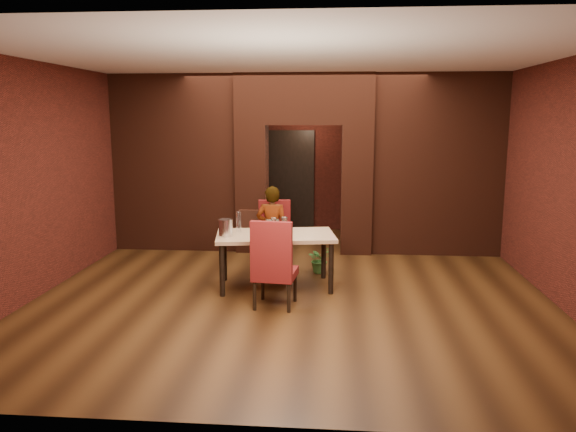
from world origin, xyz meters
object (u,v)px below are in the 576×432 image
at_px(dining_table, 276,261).
at_px(water_bottle, 239,221).
at_px(chair_near, 275,263).
at_px(potted_plant, 320,259).
at_px(chair_far, 275,237).
at_px(wine_glass_a, 274,225).
at_px(wine_glass_c, 285,229).
at_px(wine_bucket, 226,228).
at_px(wine_glass_b, 284,225).
at_px(person_seated, 272,230).

height_order(dining_table, water_bottle, water_bottle).
bearing_deg(chair_near, potted_plant, -101.74).
height_order(chair_far, chair_near, chair_near).
height_order(wine_glass_a, water_bottle, water_bottle).
xyz_separation_m(chair_far, wine_glass_c, (0.25, -0.87, 0.31)).
relative_size(chair_far, wine_bucket, 4.67).
distance_m(wine_glass_b, wine_bucket, 0.86).
xyz_separation_m(wine_glass_b, potted_plant, (0.50, 0.72, -0.69)).
height_order(wine_bucket, water_bottle, water_bottle).
xyz_separation_m(chair_near, wine_glass_a, (-0.12, 0.92, 0.31)).
distance_m(person_seated, wine_glass_c, 0.85).
relative_size(dining_table, person_seated, 1.21).
xyz_separation_m(wine_glass_b, water_bottle, (-0.67, 0.01, 0.04)).
bearing_deg(chair_near, water_bottle, -49.75).
distance_m(chair_far, wine_glass_b, 0.82).
height_order(wine_glass_c, wine_bucket, wine_bucket).
height_order(person_seated, potted_plant, person_seated).
xyz_separation_m(dining_table, person_seated, (-0.13, 0.72, 0.30)).
bearing_deg(wine_glass_a, chair_far, 95.37).
relative_size(chair_far, wine_glass_b, 4.93).
relative_size(chair_far, potted_plant, 2.61).
bearing_deg(water_bottle, wine_bucket, -112.67).
distance_m(wine_glass_a, wine_glass_b, 0.15).
relative_size(wine_glass_b, wine_bucket, 0.95).
relative_size(chair_far, water_bottle, 3.63).
xyz_separation_m(wine_glass_a, wine_bucket, (-0.65, -0.30, 0.01)).
bearing_deg(chair_near, wine_glass_a, -76.48).
relative_size(dining_table, water_bottle, 5.40).
bearing_deg(wine_glass_b, dining_table, -140.50).
bearing_deg(wine_glass_c, person_seated, 109.23).
bearing_deg(dining_table, chair_near, -93.02).
height_order(wine_glass_b, potted_plant, wine_glass_b).
bearing_deg(wine_glass_a, chair_near, -82.70).
relative_size(dining_table, chair_far, 1.49).
height_order(person_seated, wine_bucket, person_seated).
relative_size(water_bottle, potted_plant, 0.72).
height_order(chair_near, wine_glass_b, chair_near).
relative_size(wine_glass_b, potted_plant, 0.53).
bearing_deg(wine_bucket, water_bottle, 67.33).
xyz_separation_m(chair_near, wine_glass_b, (0.04, 0.93, 0.32)).
relative_size(chair_far, chair_near, 0.97).
bearing_deg(person_seated, water_bottle, 60.89).
distance_m(wine_glass_a, wine_bucket, 0.71).
bearing_deg(chair_near, person_seated, -75.95).
xyz_separation_m(wine_bucket, water_bottle, (0.13, 0.31, 0.03)).
height_order(chair_far, wine_bucket, chair_far).
xyz_separation_m(person_seated, water_bottle, (-0.42, -0.61, 0.25)).
distance_m(wine_glass_a, potted_plant, 1.19).
distance_m(wine_glass_c, wine_bucket, 0.84).
height_order(chair_near, wine_glass_a, chair_near).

